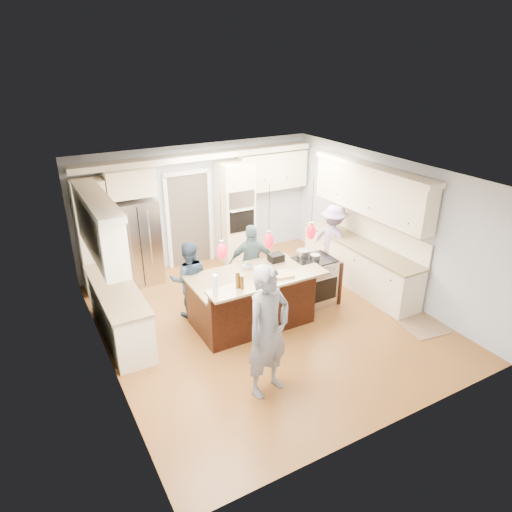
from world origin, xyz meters
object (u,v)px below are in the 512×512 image
at_px(refrigerator, 136,242).
at_px(person_bar_end, 268,332).
at_px(person_far_left, 189,280).
at_px(island_range, 314,281).
at_px(kitchen_island, 251,299).

distance_m(refrigerator, person_bar_end, 4.31).
xyz_separation_m(person_bar_end, person_far_left, (-0.20, 2.47, -0.26)).
relative_size(refrigerator, island_range, 1.96).
relative_size(refrigerator, person_bar_end, 0.91).
distance_m(refrigerator, kitchen_island, 2.91).
xyz_separation_m(kitchen_island, person_far_left, (-0.85, 0.78, 0.24)).
height_order(kitchen_island, island_range, kitchen_island).
bearing_deg(island_range, refrigerator, 137.41).
relative_size(person_bar_end, person_far_left, 1.36).
height_order(kitchen_island, person_far_left, person_far_left).
relative_size(kitchen_island, person_bar_end, 1.06).
bearing_deg(person_far_left, island_range, -179.52).
relative_size(kitchen_island, person_far_left, 1.44).
xyz_separation_m(refrigerator, person_far_left, (0.45, -1.79, -0.17)).
bearing_deg(refrigerator, person_far_left, -75.89).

